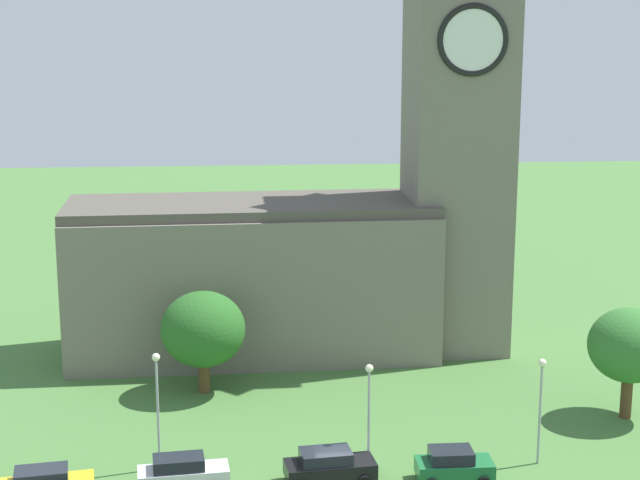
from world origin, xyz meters
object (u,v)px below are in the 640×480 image
(streetlamp_central, at_px, (369,399))
(streetlamp_east_mid, at_px, (541,393))
(church, at_px, (330,220))
(car_green, at_px, (454,465))
(car_black, at_px, (329,466))
(tree_by_tower, at_px, (630,346))
(streetlamp_west_mid, at_px, (157,392))
(tree_riverside_west, at_px, (203,329))
(car_white, at_px, (182,473))

(streetlamp_central, bearing_deg, streetlamp_east_mid, 0.97)
(church, height_order, streetlamp_central, church)
(streetlamp_central, bearing_deg, car_green, -21.16)
(car_green, bearing_deg, car_black, 176.19)
(streetlamp_east_mid, relative_size, tree_by_tower, 0.88)
(church, relative_size, streetlamp_central, 5.35)
(streetlamp_west_mid, height_order, streetlamp_central, streetlamp_west_mid)
(tree_riverside_west, distance_m, tree_by_tower, 26.74)
(car_white, height_order, car_green, same)
(tree_riverside_west, bearing_deg, car_green, -46.38)
(car_green, relative_size, tree_riverside_west, 0.60)
(streetlamp_east_mid, bearing_deg, car_black, -173.17)
(streetlamp_east_mid, height_order, tree_riverside_west, tree_riverside_west)
(tree_riverside_west, bearing_deg, church, 42.22)
(streetlamp_east_mid, height_order, tree_by_tower, tree_by_tower)
(streetlamp_west_mid, relative_size, tree_riverside_west, 0.98)
(tree_by_tower, bearing_deg, streetlamp_central, -159.39)
(car_black, bearing_deg, streetlamp_west_mid, 165.86)
(streetlamp_central, relative_size, streetlamp_east_mid, 1.00)
(tree_by_tower, bearing_deg, streetlamp_east_mid, -139.79)
(streetlamp_west_mid, bearing_deg, streetlamp_central, -5.27)
(streetlamp_east_mid, xyz_separation_m, tree_riverside_west, (-18.74, 12.46, 0.13))
(car_white, distance_m, streetlamp_central, 10.59)
(car_green, distance_m, tree_riverside_west, 20.04)
(car_green, bearing_deg, tree_by_tower, 32.81)
(car_white, distance_m, tree_by_tower, 28.03)
(church, bearing_deg, streetlamp_central, -88.97)
(car_black, xyz_separation_m, streetlamp_east_mid, (11.71, 1.40, 3.24))
(church, bearing_deg, car_green, -78.10)
(car_green, relative_size, tree_by_tower, 0.58)
(church, relative_size, streetlamp_east_mid, 5.35)
(church, bearing_deg, streetlamp_east_mid, -64.44)
(car_green, bearing_deg, streetlamp_east_mid, 19.83)
(tree_riverside_west, height_order, tree_by_tower, tree_by_tower)
(streetlamp_central, bearing_deg, streetlamp_west_mid, 174.73)
(streetlamp_central, distance_m, tree_riverside_west, 15.67)
(car_black, relative_size, streetlamp_east_mid, 0.82)
(streetlamp_central, height_order, streetlamp_east_mid, same)
(car_white, bearing_deg, streetlamp_east_mid, 4.90)
(streetlamp_west_mid, height_order, tree_by_tower, tree_by_tower)
(tree_by_tower, bearing_deg, car_green, -147.19)
(church, distance_m, streetlamp_central, 21.45)
(streetlamp_east_mid, bearing_deg, tree_by_tower, 40.21)
(streetlamp_east_mid, relative_size, tree_riverside_west, 0.90)
(streetlamp_west_mid, distance_m, streetlamp_east_mid, 20.83)
(car_white, xyz_separation_m, car_green, (14.32, -0.18, -0.00))
(car_white, height_order, streetlamp_east_mid, streetlamp_east_mid)
(streetlamp_west_mid, distance_m, streetlamp_central, 11.40)
(streetlamp_west_mid, height_order, tree_riverside_west, tree_riverside_west)
(streetlamp_central, bearing_deg, tree_by_tower, 20.61)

